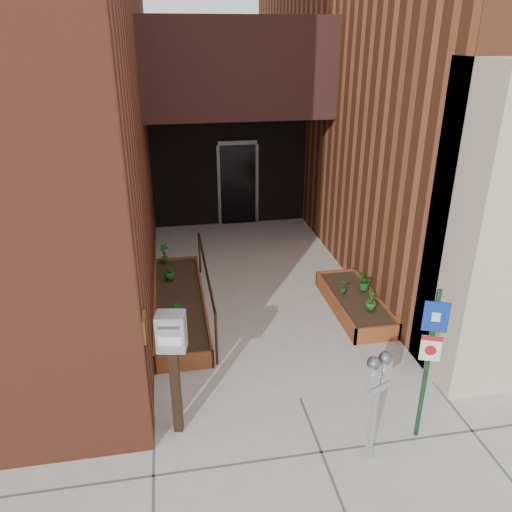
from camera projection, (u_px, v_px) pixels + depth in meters
ground at (300, 398)px, 6.93m from camera, size 80.00×80.00×0.00m
architecture at (221, 18)px, 11.10m from camera, size 20.00×14.60×10.00m
planter_left at (180, 305)px, 9.06m from camera, size 0.90×3.60×0.30m
planter_right at (354, 304)px, 9.12m from camera, size 0.80×2.20×0.30m
handrail at (206, 274)px, 8.84m from camera, size 0.04×3.34×0.90m
parking_meter at (377, 380)px, 5.50m from camera, size 0.34×0.23×1.47m
sign_post at (430, 351)px, 5.78m from camera, size 0.27×0.12×2.07m
payment_dropbox at (173, 349)px, 5.89m from camera, size 0.38×0.31×1.70m
shrub_left_a at (173, 331)px, 7.61m from camera, size 0.47×0.47×0.37m
shrub_left_b at (177, 315)px, 8.05m from camera, size 0.27×0.27×0.37m
shrub_left_c at (169, 270)px, 9.60m from camera, size 0.26×0.26×0.37m
shrub_left_d at (164, 253)px, 10.31m from camera, size 0.30×0.30×0.41m
shrub_right_a at (371, 300)px, 8.53m from camera, size 0.27×0.27×0.34m
shrub_right_b at (344, 286)px, 9.06m from camera, size 0.19×0.19×0.29m
shrub_right_c at (365, 281)px, 9.19m from camera, size 0.44×0.44×0.35m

